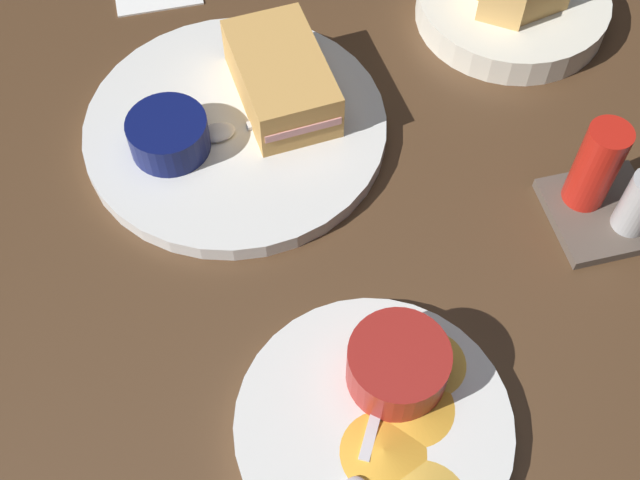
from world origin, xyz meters
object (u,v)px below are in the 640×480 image
object	(u,v)px
spoon_by_dark_ramekin	(232,129)
bread_basket_rear	(512,1)
sandwich_half_near	(281,78)
ramekin_light_gravy	(398,364)
plate_chips_companion	(373,426)
condiment_caddy	(608,190)
plate_sandwich_main	(236,128)
ramekin_dark_sauce	(168,134)

from	to	relation	value
spoon_by_dark_ramekin	bread_basket_rear	xyz separation A→B (cm)	(-9.60, 30.60, 0.38)
sandwich_half_near	ramekin_light_gravy	xyz separation A→B (cm)	(29.45, 2.23, -0.29)
sandwich_half_near	plate_chips_companion	xyz separation A→B (cm)	(32.50, -0.32, -3.20)
plate_chips_companion	ramekin_light_gravy	distance (cm)	4.93
spoon_by_dark_ramekin	condiment_caddy	size ratio (longest dim) A/B	1.05
plate_sandwich_main	plate_chips_companion	xyz separation A→B (cm)	(30.43, 4.55, 0.00)
plate_sandwich_main	condiment_caddy	size ratio (longest dim) A/B	2.93
plate_chips_companion	condiment_caddy	world-z (taller)	condiment_caddy
sandwich_half_near	ramekin_light_gravy	size ratio (longest dim) A/B	1.85
ramekin_dark_sauce	plate_chips_companion	xyz separation A→B (cm)	(28.92, 10.63, -2.58)
bread_basket_rear	sandwich_half_near	bearing A→B (deg)	-75.73
ramekin_dark_sauce	ramekin_light_gravy	world-z (taller)	ramekin_light_gravy
sandwich_half_near	bread_basket_rear	bearing A→B (deg)	104.27
plate_sandwich_main	ramekin_dark_sauce	distance (cm)	6.77
condiment_caddy	ramekin_dark_sauce	bearing A→B (deg)	-113.10
plate_chips_companion	condiment_caddy	size ratio (longest dim) A/B	2.14
plate_sandwich_main	condiment_caddy	world-z (taller)	condiment_caddy
sandwich_half_near	spoon_by_dark_ramekin	size ratio (longest dim) A/B	1.39
sandwich_half_near	ramekin_dark_sauce	size ratio (longest dim) A/B	1.94
ramekin_light_gravy	plate_sandwich_main	bearing A→B (deg)	-165.48
spoon_by_dark_ramekin	condiment_caddy	bearing A→B (deg)	62.42
plate_chips_companion	ramekin_light_gravy	size ratio (longest dim) A/B	2.72
ramekin_dark_sauce	bread_basket_rear	size ratio (longest dim) A/B	0.37
plate_sandwich_main	ramekin_light_gravy	bearing A→B (deg)	14.52
plate_sandwich_main	ramekin_dark_sauce	world-z (taller)	ramekin_dark_sauce
plate_sandwich_main	plate_chips_companion	bearing A→B (deg)	8.50
condiment_caddy	bread_basket_rear	bearing A→B (deg)	176.80
bread_basket_rear	condiment_caddy	bearing A→B (deg)	-3.20
ramekin_dark_sauce	condiment_caddy	world-z (taller)	condiment_caddy
ramekin_dark_sauce	bread_basket_rear	xyz separation A→B (cm)	(-10.00, 36.21, -1.04)
ramekin_light_gravy	condiment_caddy	world-z (taller)	condiment_caddy
plate_sandwich_main	spoon_by_dark_ramekin	xyz separation A→B (cm)	(1.11, -0.47, 1.16)
plate_chips_companion	condiment_caddy	distance (cm)	28.11
plate_sandwich_main	sandwich_half_near	size ratio (longest dim) A/B	2.01
sandwich_half_near	condiment_caddy	xyz separation A→B (cm)	(18.43, 23.88, -0.59)
spoon_by_dark_ramekin	plate_chips_companion	bearing A→B (deg)	9.71
sandwich_half_near	plate_chips_companion	bearing A→B (deg)	-0.56
sandwich_half_near	spoon_by_dark_ramekin	world-z (taller)	sandwich_half_near
sandwich_half_near	condiment_caddy	distance (cm)	30.17
ramekin_light_gravy	condiment_caddy	distance (cm)	24.29
plate_chips_companion	ramekin_dark_sauce	bearing A→B (deg)	-159.83
spoon_by_dark_ramekin	sandwich_half_near	bearing A→B (deg)	120.75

